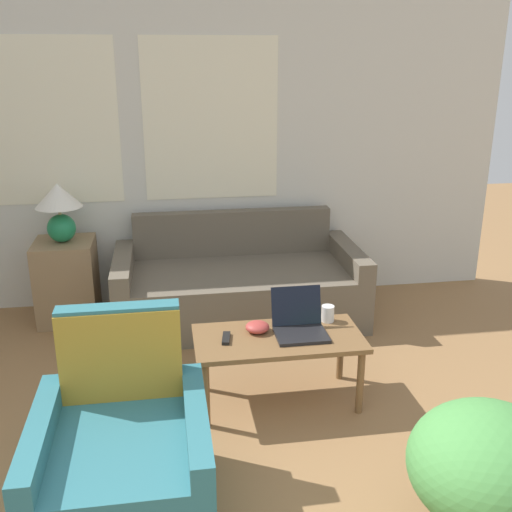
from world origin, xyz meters
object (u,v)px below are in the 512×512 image
(snack_bowl, at_px, (257,327))
(potted_plant, at_px, (488,469))
(armchair, at_px, (123,460))
(table_lamp, at_px, (59,206))
(couch, at_px, (238,287))
(cup_navy, at_px, (328,314))
(laptop, at_px, (299,324))
(tv_remote, at_px, (226,338))
(coffee_table, at_px, (278,344))

(snack_bowl, distance_m, potted_plant, 1.58)
(armchair, bearing_deg, table_lamp, 103.71)
(couch, xyz_separation_m, potted_plant, (0.71, -2.62, 0.17))
(couch, distance_m, cup_navy, 1.25)
(laptop, height_order, tv_remote, laptop)
(laptop, distance_m, potted_plant, 1.44)
(cup_navy, bearing_deg, table_lamp, 144.08)
(laptop, bearing_deg, armchair, -140.57)
(table_lamp, distance_m, snack_bowl, 1.98)
(table_lamp, bearing_deg, coffee_table, -45.40)
(potted_plant, bearing_deg, coffee_table, 115.89)
(table_lamp, bearing_deg, couch, -6.42)
(couch, distance_m, snack_bowl, 1.25)
(armchair, distance_m, tv_remote, 1.01)
(couch, bearing_deg, armchair, -110.93)
(table_lamp, distance_m, laptop, 2.18)
(laptop, relative_size, tv_remote, 2.01)
(coffee_table, xyz_separation_m, laptop, (0.14, 0.03, 0.11))
(couch, distance_m, laptop, 1.32)
(table_lamp, xyz_separation_m, snack_bowl, (1.33, -1.38, -0.48))
(laptop, xyz_separation_m, snack_bowl, (-0.25, 0.05, -0.02))
(armchair, distance_m, snack_bowl, 1.20)
(couch, relative_size, tv_remote, 12.57)
(tv_remote, bearing_deg, laptop, 3.88)
(armchair, distance_m, potted_plant, 1.61)
(couch, bearing_deg, tv_remote, -100.33)
(snack_bowl, xyz_separation_m, potted_plant, (0.75, -1.39, -0.05))
(coffee_table, bearing_deg, couch, 93.45)
(armchair, relative_size, tv_remote, 5.92)
(table_lamp, height_order, coffee_table, table_lamp)
(snack_bowl, bearing_deg, armchair, -131.05)
(tv_remote, distance_m, potted_plant, 1.62)
(couch, bearing_deg, coffee_table, -86.55)
(cup_navy, xyz_separation_m, snack_bowl, (-0.47, -0.08, -0.02))
(couch, height_order, coffee_table, couch)
(table_lamp, distance_m, cup_navy, 2.26)
(table_lamp, relative_size, tv_remote, 2.99)
(table_lamp, bearing_deg, cup_navy, -35.92)
(table_lamp, relative_size, snack_bowl, 3.16)
(snack_bowl, xyz_separation_m, tv_remote, (-0.20, -0.08, -0.02))
(armchair, height_order, potted_plant, armchair)
(potted_plant, bearing_deg, table_lamp, 126.86)
(couch, relative_size, snack_bowl, 13.29)
(couch, distance_m, armchair, 2.27)
(table_lamp, relative_size, laptop, 1.49)
(table_lamp, relative_size, potted_plant, 0.67)
(cup_navy, bearing_deg, laptop, -148.82)
(cup_navy, height_order, tv_remote, cup_navy)
(table_lamp, bearing_deg, laptop, -42.15)
(potted_plant, bearing_deg, laptop, 110.41)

